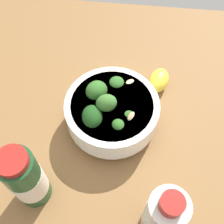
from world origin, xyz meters
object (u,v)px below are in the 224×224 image
at_px(lemon_wedge, 159,80).
at_px(bottle_tall, 26,179).
at_px(bottle_short, 164,215).
at_px(bowl_of_broccoli, 111,110).

bearing_deg(lemon_wedge, bottle_tall, 51.02).
height_order(bottle_tall, bottle_short, bottle_tall).
distance_m(bottle_tall, bottle_short, 0.22).
xyz_separation_m(bowl_of_broccoli, bottle_tall, (0.12, 0.16, 0.03)).
bearing_deg(lemon_wedge, bowl_of_broccoli, 47.38).
distance_m(lemon_wedge, bottle_short, 0.30).
height_order(lemon_wedge, bottle_tall, bottle_tall).
bearing_deg(bowl_of_broccoli, lemon_wedge, -132.62).
xyz_separation_m(bottle_tall, bottle_short, (-0.22, 0.03, -0.01)).
height_order(bowl_of_broccoli, bottle_tall, bottle_tall).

